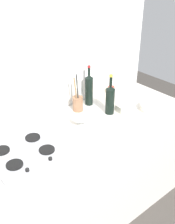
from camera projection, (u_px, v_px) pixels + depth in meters
ground_plane at (88, 209)px, 2.52m from camera, size 6.00×6.00×0.00m
counter_block at (88, 171)px, 2.30m from camera, size 1.80×0.70×0.90m
backsplash_panel at (57, 71)px, 2.17m from camera, size 1.90×0.06×2.45m
stovetop_hob at (25, 152)px, 1.78m from camera, size 0.45×0.40×0.04m
plate_stack at (153, 107)px, 2.28m from camera, size 0.21×0.21×0.05m
wine_bottle_leftmost at (110, 99)px, 2.19m from camera, size 0.07×0.07×0.33m
wine_bottle_mid_left at (89, 89)px, 2.32m from camera, size 0.07×0.07×0.35m
mixing_bowl at (82, 121)px, 2.07m from camera, size 0.15×0.15×0.06m
butter_dish at (125, 107)px, 2.27m from camera, size 0.16×0.10×0.06m
utensil_crock at (78, 103)px, 2.25m from camera, size 0.08×0.08×0.32m
condiment_jar_front at (111, 90)px, 2.53m from camera, size 0.06×0.06×0.08m
cutting_board at (123, 124)px, 2.09m from camera, size 0.28×0.16×0.02m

